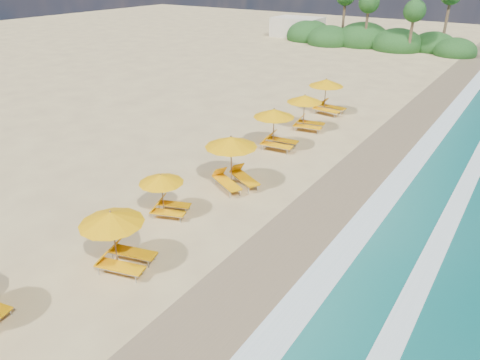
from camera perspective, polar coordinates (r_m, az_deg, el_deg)
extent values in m
plane|color=#D0B87A|center=(20.78, 0.00, -2.97)|extent=(160.00, 160.00, 0.00)
cube|color=#836C4E|center=(19.14, 10.02, -6.19)|extent=(4.00, 160.00, 0.01)
cube|color=white|center=(18.69, 14.22, -7.42)|extent=(1.20, 160.00, 0.01)
cube|color=white|center=(18.18, 23.14, -10.03)|extent=(0.80, 160.00, 0.01)
cylinder|color=olive|center=(16.74, -15.92, -7.46)|extent=(0.06, 0.06, 2.26)
cone|color=#F0A105|center=(16.26, -16.32, -4.70)|extent=(2.88, 2.88, 0.45)
sphere|color=olive|center=(16.13, -16.43, -3.93)|extent=(0.08, 0.08, 0.08)
cylinder|color=olive|center=(19.75, -9.99, -1.90)|extent=(0.05, 0.05, 1.91)
cone|color=#F0A105|center=(19.40, -10.17, 0.17)|extent=(2.55, 2.55, 0.38)
sphere|color=olive|center=(19.31, -10.22, 0.74)|extent=(0.07, 0.07, 0.07)
cylinder|color=olive|center=(21.97, -1.14, 2.41)|extent=(0.06, 0.06, 2.53)
cone|color=#F0A105|center=(21.57, -1.16, 4.96)|extent=(3.48, 3.48, 0.51)
sphere|color=olive|center=(21.47, -1.17, 5.67)|extent=(0.09, 0.09, 0.09)
cylinder|color=olive|center=(26.70, 4.34, 6.60)|extent=(0.06, 0.06, 2.39)
cone|color=#F0A105|center=(26.39, 4.41, 8.63)|extent=(2.73, 2.73, 0.48)
sphere|color=olive|center=(26.31, 4.43, 9.18)|extent=(0.09, 0.09, 0.09)
cylinder|color=olive|center=(30.10, 8.25, 8.61)|extent=(0.06, 0.06, 2.31)
cone|color=#F0A105|center=(29.83, 8.37, 10.36)|extent=(2.78, 2.78, 0.46)
sphere|color=olive|center=(29.76, 8.40, 10.84)|extent=(0.08, 0.08, 0.08)
cylinder|color=olive|center=(33.88, 10.93, 10.56)|extent=(0.06, 0.06, 2.49)
cone|color=#F0A105|center=(33.63, 11.08, 12.25)|extent=(2.74, 2.74, 0.50)
sphere|color=olive|center=(33.56, 11.12, 12.71)|extent=(0.09, 0.09, 0.09)
ellipsoid|color=#163D14|center=(62.88, 19.61, 16.11)|extent=(6.40, 6.40, 4.16)
ellipsoid|color=#163D14|center=(65.27, 15.52, 17.04)|extent=(7.20, 7.20, 4.68)
ellipsoid|color=#163D14|center=(64.86, 11.42, 17.29)|extent=(6.00, 6.00, 3.90)
ellipsoid|color=#163D14|center=(63.92, 23.66, 15.54)|extent=(5.60, 5.60, 3.64)
ellipsoid|color=#163D14|center=(68.29, 8.92, 17.96)|extent=(6.60, 6.60, 4.29)
ellipsoid|color=#163D14|center=(61.47, 26.01, 14.69)|extent=(5.00, 5.00, 3.25)
cylinder|color=brown|center=(60.20, 21.23, 17.30)|extent=(0.36, 0.36, 5.00)
sphere|color=#163D14|center=(59.94, 21.63, 19.64)|extent=(2.60, 2.60, 2.60)
cylinder|color=brown|center=(62.79, 16.00, 18.60)|extent=(0.36, 0.36, 5.60)
sphere|color=#163D14|center=(62.53, 16.34, 21.13)|extent=(2.60, 2.60, 2.60)
cylinder|color=brown|center=(66.00, 13.21, 19.49)|extent=(0.36, 0.36, 6.20)
cylinder|color=brown|center=(63.37, 25.05, 17.86)|extent=(0.36, 0.36, 6.80)
cube|color=beige|center=(71.29, 7.43, 19.00)|extent=(7.00, 5.00, 2.80)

